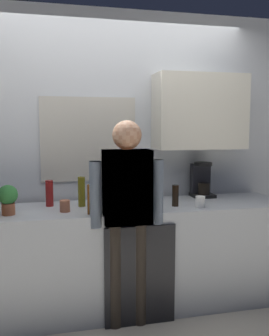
{
  "coord_description": "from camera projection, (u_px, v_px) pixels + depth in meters",
  "views": [
    {
      "loc": [
        -0.56,
        -2.67,
        1.57
      ],
      "look_at": [
        0.12,
        0.25,
        1.21
      ],
      "focal_mm": 39.17,
      "sensor_mm": 36.0,
      "label": 1
    }
  ],
  "objects": [
    {
      "name": "ground_plane",
      "position": [
        127.0,
        324.0,
        2.9
      ],
      "size": [
        8.0,
        8.0,
        0.0
      ],
      "primitive_type": "plane",
      "color": "beige"
    },
    {
      "name": "kitchen_counter",
      "position": [
        120.0,
        257.0,
        3.14
      ],
      "size": [
        2.93,
        0.64,
        0.88
      ],
      "primitive_type": "cube",
      "color": "#B2B7BC",
      "rests_on": "ground_plane"
    },
    {
      "name": "dishwasher_panel",
      "position": [
        140.0,
        276.0,
        2.84
      ],
      "size": [
        0.56,
        0.02,
        0.8
      ],
      "primitive_type": "cube",
      "color": "black",
      "rests_on": "ground_plane"
    },
    {
      "name": "back_wall_assembly",
      "position": [
        122.0,
        147.0,
        3.44
      ],
      "size": [
        4.53,
        0.42,
        2.6
      ],
      "color": "silver",
      "rests_on": "ground_plane"
    },
    {
      "name": "coffee_maker",
      "position": [
        202.0,
        181.0,
        3.49
      ],
      "size": [
        0.2,
        0.2,
        0.33
      ],
      "color": "black",
      "rests_on": "kitchen_counter"
    },
    {
      "name": "bottle_dark_sauce",
      "position": [
        175.0,
        196.0,
        3.08
      ],
      "size": [
        0.06,
        0.06,
        0.18
      ],
      "primitive_type": "cylinder",
      "color": "black",
      "rests_on": "kitchen_counter"
    },
    {
      "name": "bottle_olive_oil",
      "position": [
        82.0,
        192.0,
        3.07
      ],
      "size": [
        0.06,
        0.06,
        0.25
      ],
      "primitive_type": "cylinder",
      "color": "olive",
      "rests_on": "kitchen_counter"
    },
    {
      "name": "bottle_amber_beer",
      "position": [
        91.0,
        199.0,
        2.8
      ],
      "size": [
        0.06,
        0.06,
        0.23
      ],
      "primitive_type": "cylinder",
      "color": "brown",
      "rests_on": "kitchen_counter"
    },
    {
      "name": "bottle_red_vinegar",
      "position": [
        49.0,
        193.0,
        3.07
      ],
      "size": [
        0.06,
        0.06,
        0.22
      ],
      "primitive_type": "cylinder",
      "color": "maroon",
      "rests_on": "kitchen_counter"
    },
    {
      "name": "cup_blue_mug",
      "position": [
        113.0,
        197.0,
        3.21
      ],
      "size": [
        0.08,
        0.08,
        0.1
      ],
      "primitive_type": "cylinder",
      "color": "#3351B2",
      "rests_on": "kitchen_counter"
    },
    {
      "name": "cup_terracotta_mug",
      "position": [
        65.0,
        206.0,
        2.88
      ],
      "size": [
        0.08,
        0.08,
        0.09
      ],
      "primitive_type": "cylinder",
      "color": "#B26647",
      "rests_on": "kitchen_counter"
    },
    {
      "name": "cup_white_mug",
      "position": [
        200.0,
        202.0,
        3.03
      ],
      "size": [
        0.08,
        0.08,
        0.09
      ],
      "primitive_type": "cylinder",
      "color": "white",
      "rests_on": "kitchen_counter"
    },
    {
      "name": "potted_plant",
      "position": [
        8.0,
        198.0,
        2.78
      ],
      "size": [
        0.15,
        0.15,
        0.23
      ],
      "color": "#9E5638",
      "rests_on": "kitchen_counter"
    },
    {
      "name": "storage_canister",
      "position": [
        130.0,
        193.0,
        3.23
      ],
      "size": [
        0.14,
        0.14,
        0.17
      ],
      "primitive_type": "cylinder",
      "color": "silver",
      "rests_on": "kitchen_counter"
    },
    {
      "name": "person_at_sink",
      "position": [
        127.0,
        206.0,
        2.78
      ],
      "size": [
        0.57,
        0.22,
        1.6
      ],
      "rotation": [
        0.0,
        0.0,
        -0.11
      ],
      "color": "black",
      "rests_on": "ground_plane"
    },
    {
      "name": "person_guest",
      "position": [
        127.0,
        206.0,
        2.78
      ],
      "size": [
        0.57,
        0.22,
        1.6
      ],
      "rotation": [
        0.0,
        0.0,
        3.58
      ],
      "color": "brown",
      "rests_on": "ground_plane"
    }
  ]
}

